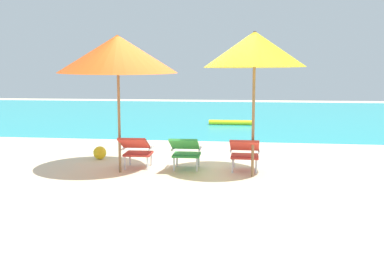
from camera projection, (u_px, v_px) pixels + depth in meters
ground_plane at (208, 139)px, 11.93m from camera, size 40.00×40.00×0.00m
ocean_band at (225, 113)px, 20.43m from camera, size 40.00×18.00×0.01m
swim_buoy at (230, 122)px, 15.43m from camera, size 1.60×0.18×0.18m
lounge_chair_left at (136, 149)px, 8.02m from camera, size 0.58×0.90×0.68m
lounge_chair_center at (186, 150)px, 7.91m from camera, size 0.57×0.89×0.68m
lounge_chair_right at (245, 151)px, 7.76m from camera, size 0.55×0.88×0.68m
beach_umbrella_left at (118, 54)px, 7.58m from camera, size 2.63×2.65×2.58m
beach_umbrella_right at (255, 49)px, 7.22m from camera, size 2.51×2.51×2.57m
beach_ball at (100, 153)px, 9.07m from camera, size 0.28×0.28×0.28m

